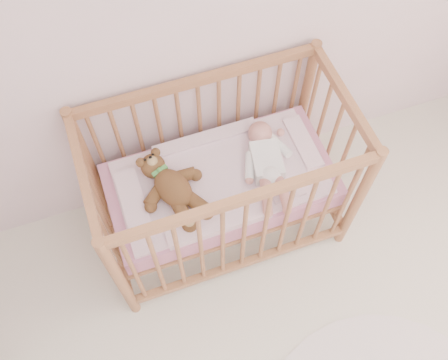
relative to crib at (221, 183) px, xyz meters
name	(u,v)px	position (x,y,z in m)	size (l,w,h in m)	color
wall_back	(209,8)	(0.09, 0.40, 0.85)	(4.00, 0.02, 2.70)	silver
crib	(221,183)	(0.00, 0.00, 0.00)	(1.36, 0.76, 1.00)	#B2764B
mattress	(221,185)	(0.00, 0.00, -0.01)	(1.22, 0.62, 0.13)	pink
blanket	(221,178)	(0.00, 0.00, 0.06)	(1.10, 0.58, 0.06)	#E9A0BA
baby	(267,160)	(0.25, -0.02, 0.14)	(0.28, 0.59, 0.14)	white
teddy_bear	(173,188)	(-0.26, -0.02, 0.15)	(0.37, 0.52, 0.15)	brown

